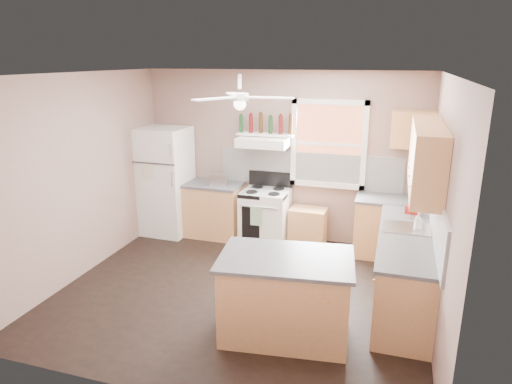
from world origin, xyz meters
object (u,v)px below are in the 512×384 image
(refrigerator, at_px, (166,181))
(cart, at_px, (308,228))
(stove, at_px, (265,217))
(toaster, at_px, (218,180))
(island, at_px, (285,298))

(refrigerator, distance_m, cart, 2.48)
(refrigerator, relative_size, stove, 2.08)
(toaster, relative_size, cart, 0.50)
(stove, bearing_deg, refrigerator, -178.17)
(island, bearing_deg, toaster, 118.64)
(refrigerator, relative_size, cart, 3.19)
(refrigerator, height_order, island, refrigerator)
(island, bearing_deg, stove, 103.80)
(toaster, bearing_deg, stove, -10.00)
(refrigerator, xyz_separation_m, toaster, (0.93, 0.02, 0.10))
(toaster, relative_size, island, 0.21)
(island, bearing_deg, cart, 88.50)
(refrigerator, relative_size, island, 1.37)
(toaster, distance_m, cart, 1.63)
(cart, height_order, island, island)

